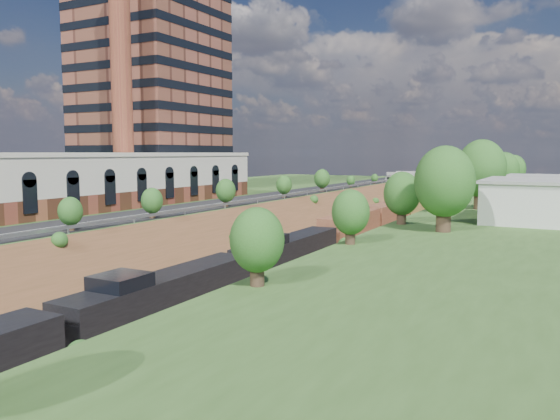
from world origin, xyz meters
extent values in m
cube|color=#365724|center=(-33.00, 60.00, 2.50)|extent=(44.00, 180.00, 5.00)
cube|color=brown|center=(-11.00, 60.00, 0.00)|extent=(10.00, 180.00, 10.00)
cube|color=brown|center=(11.00, 60.00, 0.00)|extent=(10.00, 180.00, 10.00)
cube|color=gray|center=(-2.60, 60.00, 0.09)|extent=(1.58, 180.00, 0.18)
cube|color=gray|center=(2.60, 60.00, 0.09)|extent=(1.58, 180.00, 0.18)
cube|color=black|center=(-15.50, 60.00, 5.05)|extent=(8.00, 180.00, 0.10)
cube|color=#99999E|center=(-11.40, 60.00, 5.55)|extent=(0.06, 171.00, 0.30)
cube|color=brown|center=(-28.00, 38.00, 6.10)|extent=(14.00, 62.00, 2.20)
cube|color=beige|center=(-28.00, 38.00, 9.35)|extent=(14.00, 62.00, 4.30)
cube|color=beige|center=(-28.00, 38.00, 11.75)|extent=(14.30, 62.30, 0.50)
cube|color=brown|center=(-44.00, 72.00, 27.00)|extent=(22.00, 22.00, 44.00)
cylinder|color=brown|center=(-36.00, 56.00, 25.00)|extent=(3.20, 3.20, 40.00)
cube|color=gray|center=(-11.50, 122.00, 3.10)|extent=(1.50, 8.00, 6.20)
cube|color=gray|center=(11.50, 122.00, 3.10)|extent=(1.50, 8.00, 6.20)
cube|color=gray|center=(0.00, 122.00, 6.20)|extent=(24.00, 8.00, 1.00)
cube|color=gray|center=(0.00, 118.00, 7.00)|extent=(24.00, 0.30, 0.80)
cube|color=gray|center=(0.00, 126.00, 7.00)|extent=(24.00, 0.30, 0.80)
cube|color=silver|center=(23.50, 52.00, 7.00)|extent=(9.00, 12.00, 4.00)
cube|color=silver|center=(23.00, 74.00, 6.80)|extent=(8.00, 10.00, 3.60)
cylinder|color=#473323|center=(17.00, 40.00, 6.31)|extent=(1.30, 1.30, 2.62)
ellipsoid|color=#2C591F|center=(17.00, 40.00, 9.46)|extent=(5.25, 5.25, 6.30)
cylinder|color=#473323|center=(-11.80, 20.00, 5.61)|extent=(0.66, 0.66, 1.22)
ellipsoid|color=#2C591F|center=(-11.80, 20.00, 7.08)|extent=(2.45, 2.45, 2.94)
cube|color=black|center=(2.60, 19.62, 2.29)|extent=(2.92, 17.52, 2.79)
cube|color=black|center=(2.60, 38.14, 2.29)|extent=(2.92, 17.52, 2.79)
cube|color=brown|center=(2.60, 102.50, 2.65)|extent=(2.92, 109.20, 3.50)
camera|label=1|loc=(26.69, -9.03, 11.97)|focal=35.00mm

